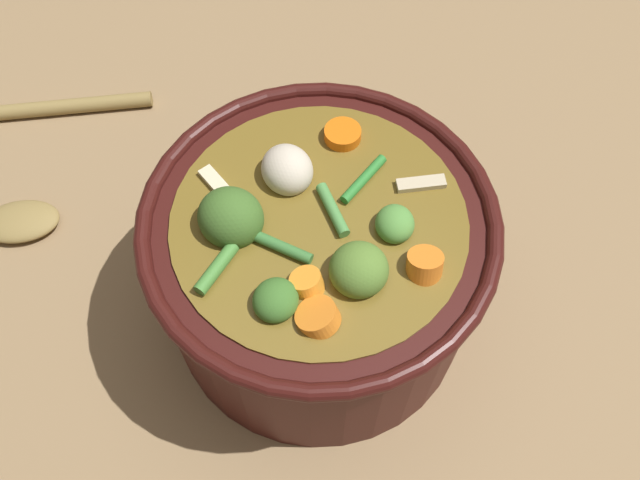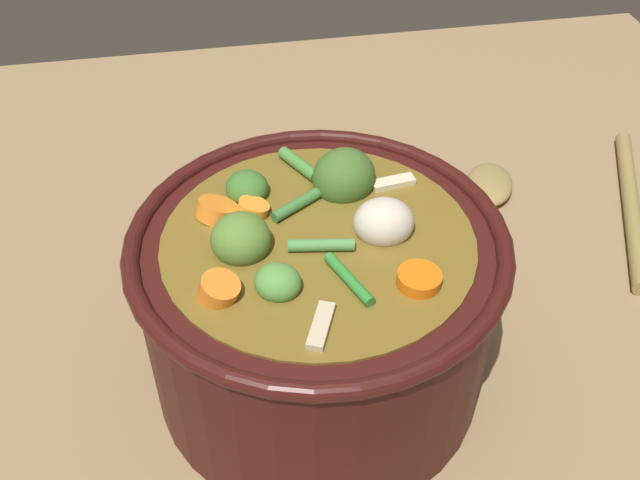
{
  "view_description": "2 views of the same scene",
  "coord_description": "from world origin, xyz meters",
  "views": [
    {
      "loc": [
        0.13,
        0.21,
        0.53
      ],
      "look_at": [
        0.0,
        0.0,
        0.12
      ],
      "focal_mm": 37.69,
      "sensor_mm": 36.0,
      "label": 1
    },
    {
      "loc": [
        -0.35,
        0.06,
        0.45
      ],
      "look_at": [
        0.01,
        -0.0,
        0.13
      ],
      "focal_mm": 41.32,
      "sensor_mm": 36.0,
      "label": 2
    }
  ],
  "objects": [
    {
      "name": "wooden_spoon",
      "position": [
        0.16,
        -0.27,
        0.01
      ],
      "size": [
        0.22,
        0.21,
        0.02
      ],
      "color": "olive",
      "rests_on": "ground_plane"
    },
    {
      "name": "cooking_pot",
      "position": [
        0.0,
        0.0,
        0.07
      ],
      "size": [
        0.25,
        0.25,
        0.16
      ],
      "color": "#38110F",
      "rests_on": "ground_plane"
    },
    {
      "name": "ground_plane",
      "position": [
        0.0,
        0.0,
        0.0
      ],
      "size": [
        1.1,
        1.1,
        0.0
      ],
      "primitive_type": "plane",
      "color": "#8C704C"
    }
  ]
}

